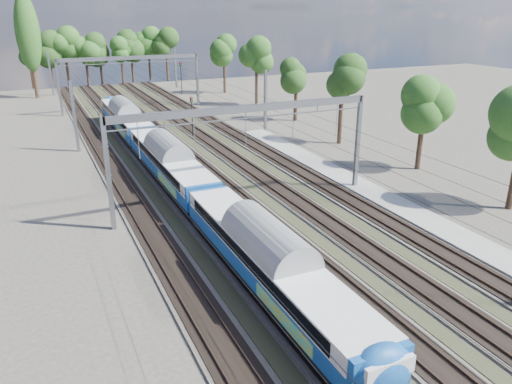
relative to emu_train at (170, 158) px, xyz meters
name	(u,v)px	position (x,y,z in m)	size (l,w,h in m)	color
track_bed	(194,161)	(4.50, 6.70, -2.65)	(21.00, 130.00, 0.34)	#47423A
platform	(432,223)	(16.50, -18.30, -2.60)	(3.00, 70.00, 0.30)	gray
catenary	(175,95)	(4.83, 14.38, 3.65)	(25.65, 130.00, 9.00)	slate
tree_belt	(156,52)	(12.34, 54.01, 5.45)	(39.61, 102.53, 12.06)	black
poplar	(28,34)	(-10.00, 59.70, 9.14)	(4.40, 4.40, 19.04)	black
emu_train	(170,158)	(0.00, 0.00, 0.00)	(3.19, 67.48, 4.67)	black
worker	(137,110)	(4.20, 35.94, -1.97)	(0.57, 0.37, 1.56)	black
signal_near	(192,112)	(7.76, 17.19, 0.73)	(0.38, 0.35, 5.49)	black
signal_far	(181,74)	(16.64, 52.01, 1.32)	(0.40, 0.37, 6.43)	black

